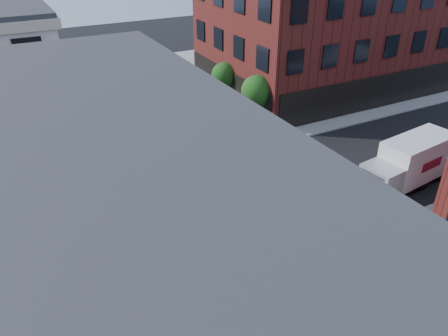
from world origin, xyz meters
name	(u,v)px	position (x,y,z in m)	size (l,w,h in m)	color
ground	(237,204)	(0.00, 0.00, 0.00)	(120.00, 120.00, 0.00)	black
sidewalk_ne	(303,71)	(21.00, 21.00, 0.07)	(30.00, 30.00, 0.15)	gray
building_ne	(333,29)	(20.50, 16.00, 6.00)	(25.00, 16.00, 12.00)	#4D1A13
tree_near	(257,92)	(7.56, 9.98, 3.16)	(2.69, 2.69, 4.49)	black
tree_far	(225,76)	(7.56, 15.98, 2.87)	(2.43, 2.43, 4.07)	black
signal_pole	(179,268)	(-6.72, -6.68, 2.86)	(1.29, 1.24, 4.60)	black
box_truck	(410,163)	(11.43, -3.37, 1.79)	(7.76, 3.15, 3.43)	silver
traffic_cone	(219,278)	(-4.30, -5.70, 0.33)	(0.48, 0.48, 0.69)	orange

